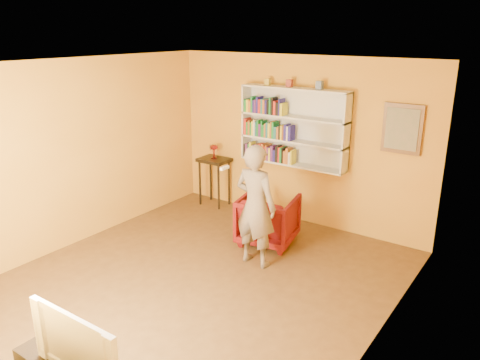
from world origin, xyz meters
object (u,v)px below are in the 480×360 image
at_px(bookshelf, 295,127).
at_px(armchair, 268,219).
at_px(console_table, 214,166).
at_px(person, 256,206).
at_px(television, 85,340).
at_px(ruby_lustre, 214,149).

distance_m(bookshelf, armchair, 1.56).
distance_m(console_table, person, 2.35).
height_order(console_table, television, television).
bearing_deg(armchair, ruby_lustre, -37.73).
distance_m(ruby_lustre, person, 2.35).
distance_m(bookshelf, ruby_lustre, 1.62).
height_order(bookshelf, console_table, bookshelf).
bearing_deg(armchair, person, 95.34).
relative_size(ruby_lustre, armchair, 0.31).
relative_size(console_table, ruby_lustre, 3.50).
bearing_deg(armchair, console_table, -37.73).
height_order(bookshelf, television, bookshelf).
relative_size(console_table, person, 0.52).
bearing_deg(ruby_lustre, person, -38.38).
height_order(armchair, television, television).
relative_size(armchair, person, 0.49).
bearing_deg(bookshelf, ruby_lustre, -174.00).
distance_m(console_table, ruby_lustre, 0.33).
bearing_deg(television, console_table, 115.76).
xyz_separation_m(bookshelf, television, (0.73, -4.66, -0.81)).
relative_size(bookshelf, armchair, 2.21).
bearing_deg(console_table, television, -63.43).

